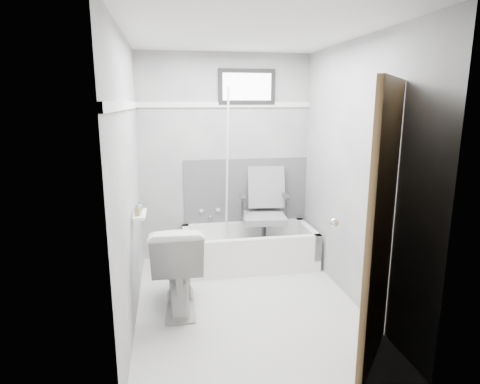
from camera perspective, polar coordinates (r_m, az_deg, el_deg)
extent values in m
plane|color=white|center=(3.89, 0.96, -15.66)|extent=(2.60, 2.60, 0.00)
plane|color=silver|center=(3.47, 1.12, 21.82)|extent=(2.60, 2.60, 0.00)
cube|color=gray|center=(4.75, -2.07, 4.82)|extent=(2.00, 0.02, 2.40)
cube|color=gray|center=(2.26, 7.56, -4.03)|extent=(2.00, 0.02, 2.40)
cube|color=gray|center=(3.44, -15.54, 1.35)|extent=(0.02, 2.60, 2.40)
cube|color=gray|center=(3.81, 15.95, 2.40)|extent=(0.02, 2.60, 2.40)
imported|color=silver|center=(3.72, -8.79, -10.32)|extent=(0.49, 0.84, 0.80)
cube|color=#4C4C4F|center=(4.86, 0.90, 0.20)|extent=(1.50, 0.02, 0.78)
cube|color=white|center=(4.70, -2.11, 12.31)|extent=(2.00, 0.02, 0.06)
cube|color=white|center=(3.37, -15.95, 11.73)|extent=(0.02, 2.60, 0.06)
cylinder|color=white|center=(4.54, -1.85, 2.53)|extent=(0.02, 0.30, 1.93)
cube|color=white|center=(3.57, -14.04, -3.11)|extent=(0.10, 0.32, 0.02)
imported|color=#98884C|center=(3.48, -14.34, -2.43)|extent=(0.06, 0.06, 0.10)
imported|color=slate|center=(3.61, -14.19, -1.95)|extent=(0.10, 0.10, 0.09)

